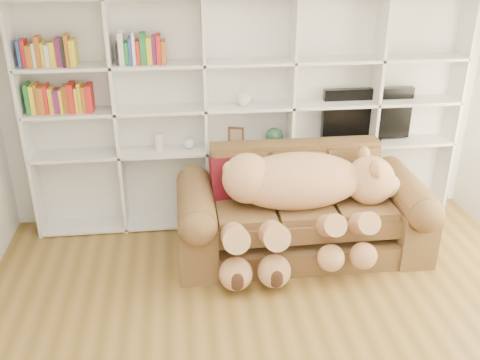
{
  "coord_description": "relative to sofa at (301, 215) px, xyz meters",
  "views": [
    {
      "loc": [
        -0.69,
        -2.87,
        2.91
      ],
      "look_at": [
        -0.16,
        1.63,
        0.79
      ],
      "focal_mm": 40.0,
      "sensor_mm": 36.0,
      "label": 1
    }
  ],
  "objects": [
    {
      "name": "gift_box",
      "position": [
        1.15,
        -0.11,
        -0.25
      ],
      "size": [
        0.42,
        0.4,
        0.26
      ],
      "primitive_type": "cube",
      "rotation": [
        0.0,
        0.0,
        -0.41
      ],
      "color": "red",
      "rests_on": "floor"
    },
    {
      "name": "sofa",
      "position": [
        0.0,
        0.0,
        0.0
      ],
      "size": [
        2.4,
        1.03,
        1.01
      ],
      "color": "brown",
      "rests_on": "floor"
    },
    {
      "name": "snow_globe",
      "position": [
        -1.05,
        0.67,
        0.54
      ],
      "size": [
        0.1,
        0.1,
        0.1
      ],
      "primitive_type": "sphere",
      "color": "white",
      "rests_on": "bookshelf"
    },
    {
      "name": "shelf_vase",
      "position": [
        -0.49,
        0.67,
        1.02
      ],
      "size": [
        0.18,
        0.18,
        0.17
      ],
      "primitive_type": "imported",
      "rotation": [
        0.0,
        0.0,
        0.14
      ],
      "color": "beige",
      "rests_on": "bookshelf"
    },
    {
      "name": "picture_frame",
      "position": [
        -0.56,
        0.67,
        0.6
      ],
      "size": [
        0.16,
        0.07,
        0.2
      ],
      "primitive_type": "cube",
      "rotation": [
        0.0,
        0.0,
        -0.31
      ],
      "color": "#522F1C",
      "rests_on": "bookshelf"
    },
    {
      "name": "throw_pillow",
      "position": [
        -0.65,
        0.17,
        0.35
      ],
      "size": [
        0.46,
        0.29,
        0.46
      ],
      "primitive_type": "cube",
      "rotation": [
        -0.24,
        0.0,
        0.13
      ],
      "color": "#5B0F0F",
      "rests_on": "sofa"
    },
    {
      "name": "green_vase",
      "position": [
        -0.16,
        0.67,
        0.58
      ],
      "size": [
        0.19,
        0.19,
        0.19
      ],
      "primitive_type": "sphere",
      "color": "#2A5337",
      "rests_on": "bookshelf"
    },
    {
      "name": "teddy_bear",
      "position": [
        -0.06,
        -0.2,
        0.32
      ],
      "size": [
        1.8,
        0.99,
        1.05
      ],
      "rotation": [
        0.0,
        0.0,
        -0.0
      ],
      "color": "#E2A471",
      "rests_on": "sofa"
    },
    {
      "name": "figurine_short",
      "position": [
        -1.36,
        0.67,
        0.55
      ],
      "size": [
        0.1,
        0.1,
        0.13
      ],
      "primitive_type": "cylinder",
      "rotation": [
        0.0,
        0.0,
        0.37
      ],
      "color": "beige",
      "rests_on": "bookshelf"
    },
    {
      "name": "wall_back",
      "position": [
        -0.44,
        0.86,
        0.97
      ],
      "size": [
        5.0,
        0.02,
        2.7
      ],
      "primitive_type": "cube",
      "color": "silver",
      "rests_on": "floor"
    },
    {
      "name": "tv",
      "position": [
        0.84,
        0.72,
        0.76
      ],
      "size": [
        0.96,
        0.18,
        0.57
      ],
      "color": "black",
      "rests_on": "bookshelf"
    },
    {
      "name": "bookshelf",
      "position": [
        -0.68,
        0.73,
        0.93
      ],
      "size": [
        4.43,
        0.35,
        2.4
      ],
      "color": "white",
      "rests_on": "floor"
    },
    {
      "name": "figurine_tall",
      "position": [
        -1.36,
        0.67,
        0.57
      ],
      "size": [
        0.11,
        0.11,
        0.18
      ],
      "primitive_type": "cylinder",
      "rotation": [
        0.0,
        0.0,
        0.3
      ],
      "color": "beige",
      "rests_on": "bookshelf"
    }
  ]
}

